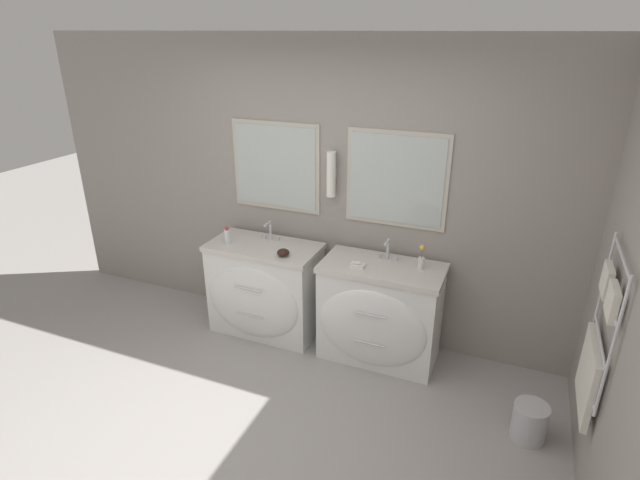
# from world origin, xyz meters

# --- Properties ---
(ground_plane) EXTENTS (16.00, 16.00, 0.00)m
(ground_plane) POSITION_xyz_m (0.00, 0.00, 0.00)
(ground_plane) COLOR #9E9993
(wall_back) EXTENTS (5.77, 0.16, 2.60)m
(wall_back) POSITION_xyz_m (0.00, 1.83, 1.31)
(wall_back) COLOR gray
(wall_back) RESTS_ON ground_plane
(wall_right) EXTENTS (0.13, 3.71, 2.60)m
(wall_right) POSITION_xyz_m (2.11, 0.81, 1.29)
(wall_right) COLOR gray
(wall_right) RESTS_ON ground_plane
(vanity_left) EXTENTS (0.99, 0.57, 0.86)m
(vanity_left) POSITION_xyz_m (-0.52, 1.48, 0.44)
(vanity_left) COLOR white
(vanity_left) RESTS_ON ground_plane
(vanity_right) EXTENTS (0.99, 0.57, 0.86)m
(vanity_right) POSITION_xyz_m (0.57, 1.48, 0.44)
(vanity_right) COLOR white
(vanity_right) RESTS_ON ground_plane
(faucet_left) EXTENTS (0.17, 0.11, 0.18)m
(faucet_left) POSITION_xyz_m (-0.52, 1.64, 0.94)
(faucet_left) COLOR silver
(faucet_left) RESTS_ON vanity_left
(faucet_right) EXTENTS (0.17, 0.11, 0.18)m
(faucet_right) POSITION_xyz_m (0.57, 1.64, 0.94)
(faucet_right) COLOR silver
(faucet_right) RESTS_ON vanity_right
(toiletry_bottle) EXTENTS (0.05, 0.05, 0.15)m
(toiletry_bottle) POSITION_xyz_m (-0.83, 1.43, 0.93)
(toiletry_bottle) COLOR silver
(toiletry_bottle) RESTS_ON vanity_left
(amenity_bowl) EXTENTS (0.11, 0.11, 0.06)m
(amenity_bowl) POSITION_xyz_m (-0.25, 1.37, 0.89)
(amenity_bowl) COLOR black
(amenity_bowl) RESTS_ON vanity_left
(flower_vase) EXTENTS (0.05, 0.05, 0.21)m
(flower_vase) POSITION_xyz_m (0.86, 1.58, 0.94)
(flower_vase) COLOR silver
(flower_vase) RESTS_ON vanity_right
(soap_dish) EXTENTS (0.11, 0.08, 0.04)m
(soap_dish) POSITION_xyz_m (0.39, 1.42, 0.88)
(soap_dish) COLOR white
(soap_dish) RESTS_ON vanity_right
(waste_bin) EXTENTS (0.24, 0.24, 0.27)m
(waste_bin) POSITION_xyz_m (1.79, 0.99, 0.14)
(waste_bin) COLOR #B7B7BC
(waste_bin) RESTS_ON ground_plane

